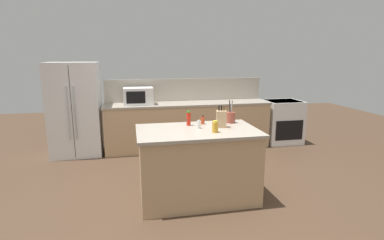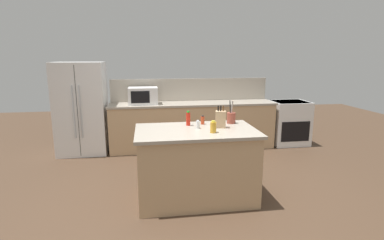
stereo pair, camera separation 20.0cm
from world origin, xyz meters
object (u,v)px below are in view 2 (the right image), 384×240
object	(u,v)px
knife_block	(221,119)
honey_jar	(213,127)
refrigerator	(82,108)
microwave	(143,96)
range_oven	(289,122)
hot_sauce_bottle	(188,119)
spice_jar_paprika	(203,120)
utensil_crock	(231,117)
salt_shaker	(198,125)

from	to	relation	value
knife_block	honey_jar	xyz separation A→B (m)	(-0.15, -0.24, -0.04)
refrigerator	microwave	bearing A→B (deg)	-2.51
range_oven	microwave	bearing A→B (deg)	180.00
refrigerator	range_oven	size ratio (longest dim) A/B	1.90
range_oven	hot_sauce_bottle	world-z (taller)	hot_sauce_bottle
microwave	spice_jar_paprika	xyz separation A→B (m)	(0.82, -1.91, -0.11)
utensil_crock	honey_jar	xyz separation A→B (m)	(-0.36, -0.47, -0.01)
knife_block	honey_jar	distance (m)	0.29
spice_jar_paprika	salt_shaker	distance (m)	0.25
range_oven	honey_jar	distance (m)	3.29
range_oven	utensil_crock	size ratio (longest dim) A/B	2.87
range_oven	utensil_crock	bearing A→B (deg)	-133.85
refrigerator	utensil_crock	distance (m)	3.10
knife_block	hot_sauce_bottle	world-z (taller)	knife_block
honey_jar	salt_shaker	bearing A→B (deg)	121.37
refrigerator	range_oven	bearing A→B (deg)	-0.70
refrigerator	knife_block	distance (m)	3.10
spice_jar_paprika	range_oven	bearing A→B (deg)	40.44
knife_block	honey_jar	bearing A→B (deg)	-110.08
honey_jar	hot_sauce_bottle	distance (m)	0.50
range_oven	hot_sauce_bottle	size ratio (longest dim) A/B	4.68
honey_jar	microwave	bearing A→B (deg)	109.83
refrigerator	hot_sauce_bottle	distance (m)	2.69
refrigerator	utensil_crock	size ratio (longest dim) A/B	5.46
refrigerator	hot_sauce_bottle	bearing A→B (deg)	-48.29
salt_shaker	refrigerator	bearing A→B (deg)	130.70
microwave	honey_jar	world-z (taller)	microwave
refrigerator	salt_shaker	bearing A→B (deg)	-49.30
salt_shaker	microwave	bearing A→B (deg)	108.38
salt_shaker	knife_block	bearing A→B (deg)	-0.41
microwave	honey_jar	bearing A→B (deg)	-70.17
range_oven	hot_sauce_bottle	bearing A→B (deg)	-141.40
knife_block	refrigerator	bearing A→B (deg)	146.82
utensil_crock	hot_sauce_bottle	size ratio (longest dim) A/B	1.63
microwave	salt_shaker	distance (m)	2.26
refrigerator	microwave	size ratio (longest dim) A/B	3.12
range_oven	knife_block	world-z (taller)	knife_block
spice_jar_paprika	utensil_crock	bearing A→B (deg)	-0.24
knife_block	utensil_crock	world-z (taller)	utensil_crock
knife_block	spice_jar_paprika	xyz separation A→B (m)	(-0.19, 0.23, -0.06)
honey_jar	salt_shaker	distance (m)	0.29
refrigerator	knife_block	size ratio (longest dim) A/B	6.03
utensil_crock	spice_jar_paprika	bearing A→B (deg)	179.76
hot_sauce_bottle	range_oven	bearing A→B (deg)	38.60
utensil_crock	salt_shaker	distance (m)	0.56
microwave	spice_jar_paprika	bearing A→B (deg)	-66.81
range_oven	microwave	size ratio (longest dim) A/B	1.64
range_oven	salt_shaker	world-z (taller)	salt_shaker
hot_sauce_bottle	utensil_crock	bearing A→B (deg)	3.91
honey_jar	salt_shaker	size ratio (longest dim) A/B	1.37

